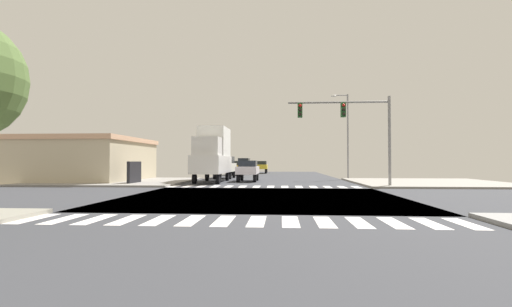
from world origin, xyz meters
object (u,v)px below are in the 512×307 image
at_px(bank_building, 77,160).
at_px(sedan_crossing_3, 236,167).
at_px(box_truck_middle_1, 213,153).
at_px(sedan_queued_4, 261,166).
at_px(suv_trailing_2, 225,165).
at_px(sedan_nearside_1, 248,169).
at_px(traffic_signal_mast, 349,120).
at_px(street_lamp, 345,129).
at_px(suv_leading_1, 244,164).

xyz_separation_m(bank_building, sedan_crossing_3, (12.53, 15.59, -0.85)).
bearing_deg(box_truck_middle_1, sedan_queued_4, -97.23).
bearing_deg(box_truck_middle_1, suv_trailing_2, -90.00).
xyz_separation_m(sedan_queued_4, box_truck_middle_1, (-3.00, -23.66, 1.45)).
bearing_deg(box_truck_middle_1, sedan_nearside_1, -157.71).
relative_size(traffic_signal_mast, box_truck_middle_1, 0.99).
height_order(traffic_signal_mast, box_truck_middle_1, traffic_signal_mast).
bearing_deg(street_lamp, bank_building, -167.70).
relative_size(street_lamp, suv_leading_1, 1.88).
bearing_deg(traffic_signal_mast, box_truck_middle_1, 152.78).
bearing_deg(sedan_nearside_1, traffic_signal_mast, 138.91).
height_order(sedan_nearside_1, sedan_queued_4, same).
bearing_deg(traffic_signal_mast, sedan_queued_4, 104.87).
relative_size(street_lamp, suv_trailing_2, 1.88).
bearing_deg(bank_building, box_truck_middle_1, -1.17).
relative_size(traffic_signal_mast, suv_leading_1, 1.55).
xyz_separation_m(sedan_nearside_1, suv_trailing_2, (-3.00, 5.50, 0.28)).
bearing_deg(suv_trailing_2, suv_leading_1, -90.00).
bearing_deg(traffic_signal_mast, sedan_nearside_1, 138.91).
xyz_separation_m(traffic_signal_mast, sedan_crossing_3, (-10.75, 21.37, -3.61)).
height_order(street_lamp, bank_building, street_lamp).
distance_m(sedan_nearside_1, suv_trailing_2, 6.27).
height_order(sedan_crossing_3, sedan_queued_4, same).
relative_size(traffic_signal_mast, suv_trailing_2, 1.55).
relative_size(sedan_queued_4, suv_trailing_2, 0.93).
bearing_deg(box_truck_middle_1, bank_building, -1.17).
bearing_deg(bank_building, sedan_crossing_3, 51.20).
bearing_deg(box_truck_middle_1, suv_leading_1, -90.00).
height_order(street_lamp, sedan_crossing_3, street_lamp).
bearing_deg(street_lamp, sedan_crossing_3, 141.10).
bearing_deg(box_truck_middle_1, traffic_signal_mast, 152.78).
bearing_deg(box_truck_middle_1, sedan_crossing_3, -90.00).
height_order(street_lamp, suv_leading_1, street_lamp).
relative_size(traffic_signal_mast, bank_building, 0.55).
relative_size(bank_building, sedan_queued_4, 3.00).
distance_m(sedan_nearside_1, sedan_queued_4, 22.43).
bearing_deg(sedan_nearside_1, box_truck_middle_1, 22.29).
bearing_deg(sedan_queued_4, box_truck_middle_1, 82.77).
bearing_deg(suv_leading_1, traffic_signal_mast, 108.39).
height_order(bank_building, box_truck_middle_1, box_truck_middle_1).
bearing_deg(box_truck_middle_1, street_lamp, -155.47).
relative_size(suv_leading_1, suv_trailing_2, 1.00).
relative_size(sedan_crossing_3, suv_trailing_2, 0.93).
bearing_deg(street_lamp, traffic_signal_mast, -99.04).
distance_m(sedan_crossing_3, sedan_queued_4, 8.37).
height_order(bank_building, suv_leading_1, bank_building).
bearing_deg(street_lamp, suv_leading_1, 120.74).
relative_size(traffic_signal_mast, sedan_nearside_1, 1.66).
xyz_separation_m(bank_building, suv_trailing_2, (12.53, 6.47, -0.58)).
height_order(street_lamp, sedan_nearside_1, street_lamp).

